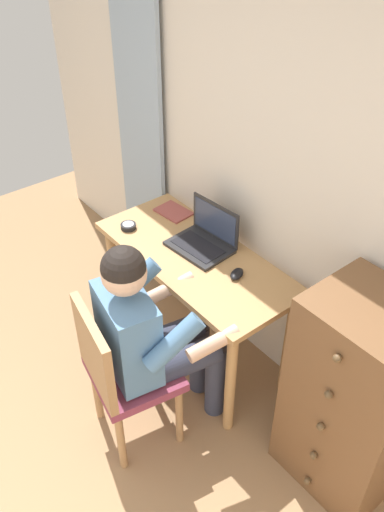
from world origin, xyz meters
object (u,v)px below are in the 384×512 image
(chair, at_px, (120,371))
(laptop, at_px, (205,238))
(computer_mouse, at_px, (237,274))
(desk_clock, at_px, (128,226))
(desk, at_px, (195,272))
(notebook_pad, at_px, (173,212))
(dresser, at_px, (355,399))
(person_seated, at_px, (153,331))

(chair, distance_m, laptop, 0.86)
(computer_mouse, xyz_separation_m, desk_clock, (-0.72, -0.20, -0.00))
(desk, relative_size, desk_clock, 13.56)
(desk, distance_m, notebook_pad, 0.46)
(dresser, bearing_deg, notebook_pad, 176.14)
(chair, bearing_deg, desk_clock, 142.96)
(laptop, distance_m, desk_clock, 0.47)
(laptop, xyz_separation_m, computer_mouse, (0.31, -0.04, -0.04))
(person_seated, bearing_deg, desk_clock, 154.78)
(desk, height_order, computer_mouse, computer_mouse)
(dresser, xyz_separation_m, person_seated, (-0.80, -0.54, 0.14))
(person_seated, relative_size, computer_mouse, 12.13)
(desk, height_order, chair, chair)
(desk_clock, distance_m, notebook_pad, 0.31)
(dresser, bearing_deg, laptop, 178.20)
(chair, xyz_separation_m, person_seated, (0.03, 0.18, 0.18))
(laptop, xyz_separation_m, desk_clock, (-0.41, -0.24, -0.04))
(dresser, distance_m, computer_mouse, 0.83)
(desk, height_order, laptop, laptop)
(notebook_pad, bearing_deg, chair, -57.53)
(chair, distance_m, computer_mouse, 0.76)
(computer_mouse, bearing_deg, desk, 166.68)
(chair, bearing_deg, person_seated, 80.79)
(computer_mouse, relative_size, notebook_pad, 0.48)
(person_seated, distance_m, laptop, 0.66)
(person_seated, bearing_deg, chair, -99.21)
(person_seated, xyz_separation_m, computer_mouse, (-0.00, 0.54, 0.07))
(dresser, relative_size, laptop, 3.02)
(person_seated, relative_size, notebook_pad, 5.78)
(person_seated, xyz_separation_m, desk_clock, (-0.72, 0.34, 0.07))
(desk_clock, bearing_deg, chair, -37.04)
(chair, height_order, person_seated, person_seated)
(dresser, xyz_separation_m, laptop, (-1.11, 0.03, 0.25))
(desk, bearing_deg, computer_mouse, 11.20)
(laptop, height_order, desk_clock, laptop)
(desk, bearing_deg, person_seated, -60.01)
(chair, height_order, laptop, laptop)
(computer_mouse, bearing_deg, desk_clock, 170.99)
(dresser, relative_size, desk_clock, 12.09)
(notebook_pad, bearing_deg, laptop, -15.95)
(laptop, xyz_separation_m, notebook_pad, (-0.38, 0.07, -0.05))
(chair, distance_m, desk_clock, 0.90)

